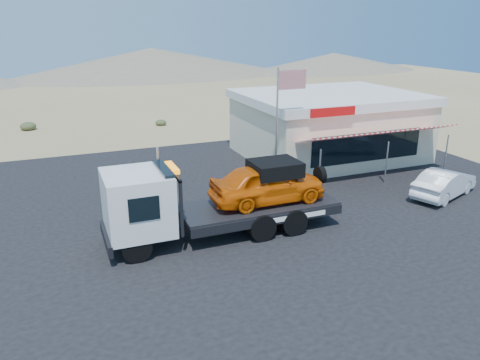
# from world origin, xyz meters

# --- Properties ---
(ground) EXTENTS (120.00, 120.00, 0.00)m
(ground) POSITION_xyz_m (0.00, 0.00, 0.00)
(ground) COLOR #937B53
(ground) RESTS_ON ground
(asphalt_lot) EXTENTS (32.00, 24.00, 0.02)m
(asphalt_lot) POSITION_xyz_m (2.00, 3.00, 0.01)
(asphalt_lot) COLOR black
(asphalt_lot) RESTS_ON ground
(tow_truck) EXTENTS (9.11, 2.70, 3.05)m
(tow_truck) POSITION_xyz_m (0.31, 0.66, 1.64)
(tow_truck) COLOR black
(tow_truck) RESTS_ON asphalt_lot
(white_sedan) EXTENTS (4.32, 2.78, 1.34)m
(white_sedan) POSITION_xyz_m (11.76, 0.55, 0.69)
(white_sedan) COLOR silver
(white_sedan) RESTS_ON asphalt_lot
(jerky_store) EXTENTS (10.40, 9.97, 3.90)m
(jerky_store) POSITION_xyz_m (10.50, 8.97, 1.99)
(jerky_store) COLOR beige
(jerky_store) RESTS_ON asphalt_lot
(flagpole) EXTENTS (1.55, 0.10, 6.00)m
(flagpole) POSITION_xyz_m (4.93, 4.50, 3.76)
(flagpole) COLOR #99999E
(flagpole) RESTS_ON asphalt_lot
(distant_hills) EXTENTS (126.00, 48.00, 4.20)m
(distant_hills) POSITION_xyz_m (-9.77, 55.14, 1.89)
(distant_hills) COLOR #726B59
(distant_hills) RESTS_ON ground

